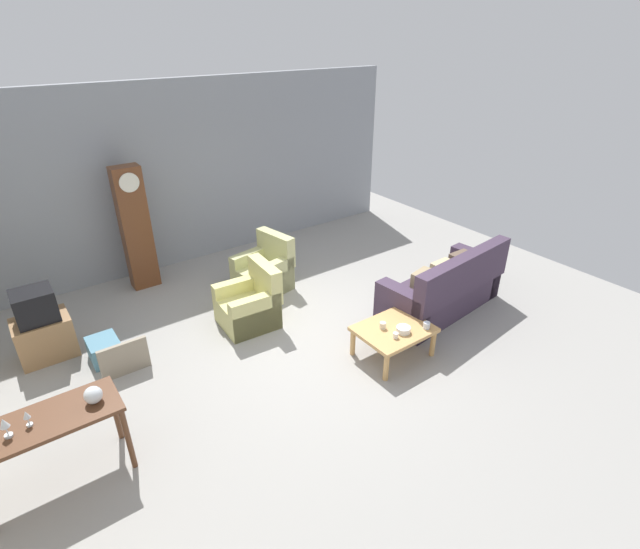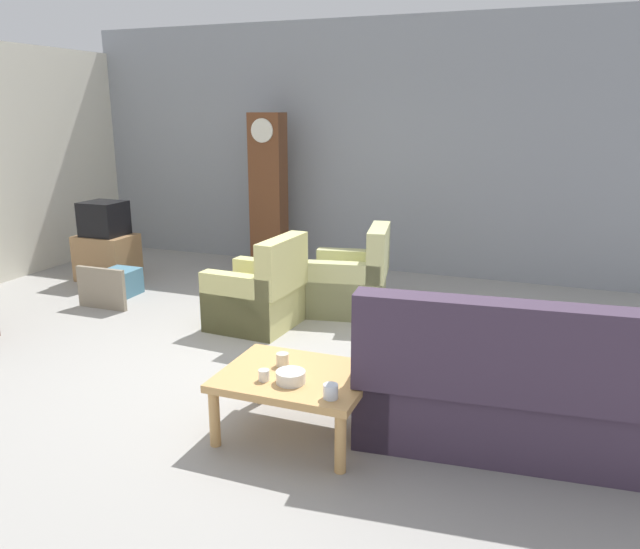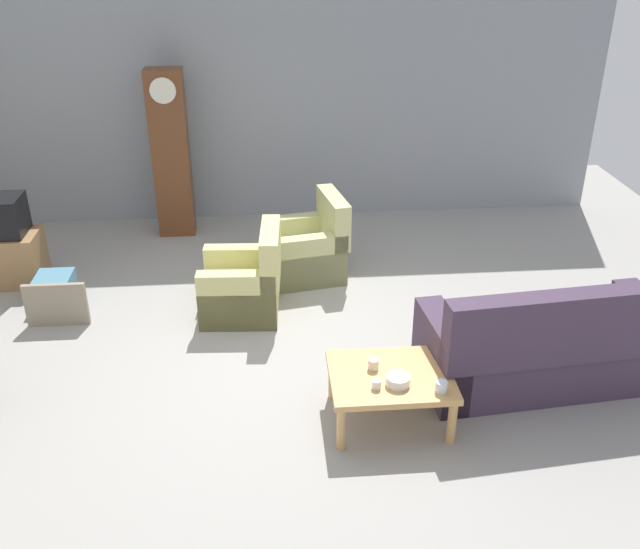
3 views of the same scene
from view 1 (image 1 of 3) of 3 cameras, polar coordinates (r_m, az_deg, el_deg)
name	(u,v)px [view 1 (image 1 of 3)]	position (r m, az deg, el deg)	size (l,w,h in m)	color
ground_plane	(311,342)	(6.74, -1.15, -8.06)	(10.40, 10.40, 0.00)	#999691
garage_door_wall	(195,173)	(8.99, -14.84, 11.72)	(8.40, 0.16, 3.20)	gray
couch_floral	(444,290)	(7.51, 14.66, -1.80)	(2.17, 1.08, 1.04)	#423347
armchair_olive_near	(250,305)	(7.05, -8.41, -3.67)	(0.83, 0.81, 0.92)	#CCC67A
armchair_olive_far	(265,272)	(7.95, -6.68, 0.31)	(0.92, 0.89, 0.92)	#BDBE80
coffee_table_wood	(394,332)	(6.37, 8.85, -6.81)	(0.96, 0.76, 0.43)	tan
console_table_dark	(47,429)	(5.20, -29.97, -15.80)	(1.30, 0.56, 0.79)	#56331E
grandfather_clock	(136,229)	(8.26, -21.27, 5.16)	(0.44, 0.30, 2.05)	brown
tv_stand_cabinet	(45,337)	(7.31, -30.14, -6.56)	(0.68, 0.52, 0.57)	#997047
tv_crt	(35,306)	(7.07, -31.08, -3.22)	(0.48, 0.44, 0.42)	black
framed_picture_leaning	(125,359)	(6.55, -22.43, -9.33)	(0.60, 0.05, 0.45)	gray
storage_box_blue	(104,350)	(6.95, -24.47, -8.23)	(0.37, 0.44, 0.30)	teal
glass_dome_cloche	(93,395)	(5.05, -25.60, -12.92)	(0.17, 0.17, 0.17)	silver
cup_white_porcelain	(396,335)	(6.13, 9.07, -7.23)	(0.07, 0.07, 0.07)	white
cup_blue_rimmed	(427,325)	(6.38, 12.68, -5.98)	(0.09, 0.09, 0.09)	silver
cup_cream_tall	(383,325)	(6.28, 7.55, -6.08)	(0.08, 0.08, 0.09)	beige
bowl_white_stacked	(403,330)	(6.25, 9.99, -6.53)	(0.19, 0.19, 0.08)	white
wine_glass_mid	(4,425)	(5.03, -33.69, -14.81)	(0.08, 0.08, 0.20)	silver
wine_glass_short	(27,416)	(5.06, -31.78, -14.28)	(0.06, 0.06, 0.16)	silver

